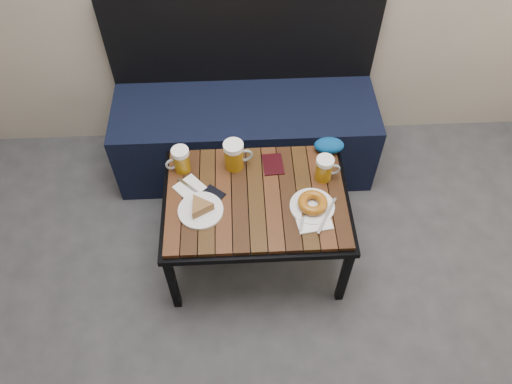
{
  "coord_description": "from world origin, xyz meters",
  "views": [
    {
      "loc": [
        -0.27,
        -0.21,
        2.24
      ],
      "look_at": [
        -0.2,
        1.13,
        0.5
      ],
      "focal_mm": 35.0,
      "sensor_mm": 36.0,
      "label": 1
    }
  ],
  "objects_px": {
    "plate_bagel": "(312,205)",
    "passport_burgundy": "(273,164)",
    "beer_mug_centre": "(234,155)",
    "knit_pouch": "(329,145)",
    "cafe_table": "(256,202)",
    "beer_mug_right": "(325,169)",
    "plate_pie": "(200,208)",
    "beer_mug_left": "(181,160)",
    "bench": "(245,127)",
    "passport_navy": "(209,199)"
  },
  "relations": [
    {
      "from": "knit_pouch",
      "to": "cafe_table",
      "type": "bearing_deg",
      "value": -144.16
    },
    {
      "from": "beer_mug_left",
      "to": "passport_burgundy",
      "type": "height_order",
      "value": "beer_mug_left"
    },
    {
      "from": "passport_burgundy",
      "to": "cafe_table",
      "type": "bearing_deg",
      "value": -119.54
    },
    {
      "from": "plate_bagel",
      "to": "knit_pouch",
      "type": "bearing_deg",
      "value": 70.68
    },
    {
      "from": "passport_burgundy",
      "to": "plate_bagel",
      "type": "bearing_deg",
      "value": -62.14
    },
    {
      "from": "plate_pie",
      "to": "plate_bagel",
      "type": "xyz_separation_m",
      "value": [
        0.49,
        -0.0,
        0.0
      ]
    },
    {
      "from": "beer_mug_centre",
      "to": "passport_burgundy",
      "type": "height_order",
      "value": "beer_mug_centre"
    },
    {
      "from": "plate_bagel",
      "to": "passport_burgundy",
      "type": "relative_size",
      "value": 1.92
    },
    {
      "from": "passport_navy",
      "to": "beer_mug_left",
      "type": "bearing_deg",
      "value": 163.73
    },
    {
      "from": "cafe_table",
      "to": "knit_pouch",
      "type": "bearing_deg",
      "value": 35.84
    },
    {
      "from": "beer_mug_left",
      "to": "plate_pie",
      "type": "relative_size",
      "value": 0.65
    },
    {
      "from": "cafe_table",
      "to": "plate_pie",
      "type": "relative_size",
      "value": 4.24
    },
    {
      "from": "beer_mug_right",
      "to": "beer_mug_centre",
      "type": "bearing_deg",
      "value": 163.91
    },
    {
      "from": "passport_navy",
      "to": "beer_mug_right",
      "type": "bearing_deg",
      "value": 50.05
    },
    {
      "from": "cafe_table",
      "to": "beer_mug_right",
      "type": "bearing_deg",
      "value": 16.1
    },
    {
      "from": "beer_mug_right",
      "to": "passport_burgundy",
      "type": "relative_size",
      "value": 0.99
    },
    {
      "from": "passport_burgundy",
      "to": "beer_mug_centre",
      "type": "bearing_deg",
      "value": 176.15
    },
    {
      "from": "beer_mug_left",
      "to": "plate_bagel",
      "type": "distance_m",
      "value": 0.63
    },
    {
      "from": "passport_navy",
      "to": "plate_pie",
      "type": "bearing_deg",
      "value": -77.89
    },
    {
      "from": "bench",
      "to": "plate_bagel",
      "type": "xyz_separation_m",
      "value": [
        0.27,
        -0.71,
        0.22
      ]
    },
    {
      "from": "passport_navy",
      "to": "beer_mug_centre",
      "type": "bearing_deg",
      "value": 96.79
    },
    {
      "from": "passport_navy",
      "to": "knit_pouch",
      "type": "bearing_deg",
      "value": 64.57
    },
    {
      "from": "bench",
      "to": "cafe_table",
      "type": "bearing_deg",
      "value": -87.32
    },
    {
      "from": "beer_mug_left",
      "to": "plate_pie",
      "type": "distance_m",
      "value": 0.27
    },
    {
      "from": "passport_burgundy",
      "to": "knit_pouch",
      "type": "xyz_separation_m",
      "value": [
        0.27,
        0.08,
        0.03
      ]
    },
    {
      "from": "cafe_table",
      "to": "passport_burgundy",
      "type": "xyz_separation_m",
      "value": [
        0.09,
        0.18,
        0.05
      ]
    },
    {
      "from": "passport_burgundy",
      "to": "beer_mug_right",
      "type": "bearing_deg",
      "value": -24.81
    },
    {
      "from": "beer_mug_right",
      "to": "beer_mug_left",
      "type": "bearing_deg",
      "value": 169.26
    },
    {
      "from": "plate_pie",
      "to": "passport_navy",
      "type": "xyz_separation_m",
      "value": [
        0.03,
        0.07,
        -0.02
      ]
    },
    {
      "from": "beer_mug_right",
      "to": "passport_burgundy",
      "type": "xyz_separation_m",
      "value": [
        -0.22,
        0.09,
        -0.06
      ]
    },
    {
      "from": "bench",
      "to": "plate_bagel",
      "type": "height_order",
      "value": "bench"
    },
    {
      "from": "beer_mug_left",
      "to": "beer_mug_centre",
      "type": "bearing_deg",
      "value": 163.72
    },
    {
      "from": "cafe_table",
      "to": "passport_burgundy",
      "type": "distance_m",
      "value": 0.2
    },
    {
      "from": "beer_mug_left",
      "to": "plate_bagel",
      "type": "relative_size",
      "value": 0.52
    },
    {
      "from": "bench",
      "to": "plate_bagel",
      "type": "bearing_deg",
      "value": -69.09
    },
    {
      "from": "passport_burgundy",
      "to": "beer_mug_left",
      "type": "bearing_deg",
      "value": 177.49
    },
    {
      "from": "cafe_table",
      "to": "plate_pie",
      "type": "bearing_deg",
      "value": -163.34
    },
    {
      "from": "knit_pouch",
      "to": "plate_pie",
      "type": "bearing_deg",
      "value": -151.14
    },
    {
      "from": "passport_navy",
      "to": "knit_pouch",
      "type": "xyz_separation_m",
      "value": [
        0.57,
        0.27,
        0.03
      ]
    },
    {
      "from": "cafe_table",
      "to": "passport_navy",
      "type": "bearing_deg",
      "value": -177.83
    },
    {
      "from": "cafe_table",
      "to": "beer_mug_left",
      "type": "bearing_deg",
      "value": 152.62
    },
    {
      "from": "beer_mug_right",
      "to": "plate_pie",
      "type": "height_order",
      "value": "beer_mug_right"
    },
    {
      "from": "beer_mug_centre",
      "to": "plate_bagel",
      "type": "distance_m",
      "value": 0.42
    },
    {
      "from": "bench",
      "to": "passport_navy",
      "type": "relative_size",
      "value": 10.66
    },
    {
      "from": "plate_bagel",
      "to": "passport_burgundy",
      "type": "bearing_deg",
      "value": 121.13
    },
    {
      "from": "passport_burgundy",
      "to": "plate_pie",
      "type": "bearing_deg",
      "value": -146.13
    },
    {
      "from": "beer_mug_left",
      "to": "passport_navy",
      "type": "relative_size",
      "value": 0.98
    },
    {
      "from": "bench",
      "to": "cafe_table",
      "type": "height_order",
      "value": "bench"
    },
    {
      "from": "beer_mug_right",
      "to": "plate_bagel",
      "type": "distance_m",
      "value": 0.19
    },
    {
      "from": "passport_burgundy",
      "to": "knit_pouch",
      "type": "bearing_deg",
      "value": 13.35
    }
  ]
}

